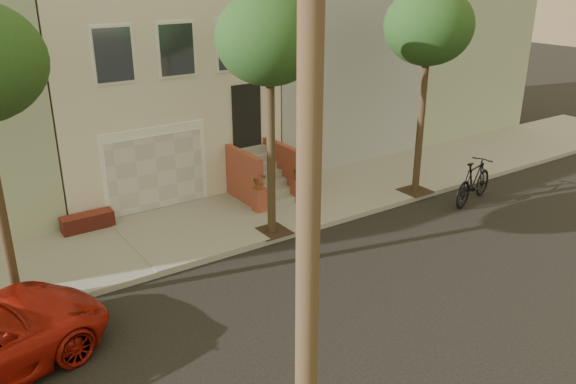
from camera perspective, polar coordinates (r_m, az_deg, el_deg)
ground at (r=12.89m, az=4.19°, el=-11.61°), size 90.00×90.00×0.00m
sidewalk at (r=16.84m, az=-7.13°, el=-3.14°), size 40.00×3.70×0.15m
house_row at (r=21.02m, az=-15.11°, el=11.40°), size 33.10×11.70×7.00m
tree_mid at (r=14.69m, az=-1.79°, el=14.49°), size 2.70×2.57×6.30m
tree_right at (r=18.23m, az=13.49°, el=15.26°), size 2.70×2.57×6.30m
motorcycle at (r=19.11m, az=17.57°, el=1.01°), size 2.39×1.22×1.38m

